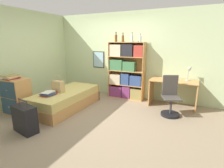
{
  "coord_description": "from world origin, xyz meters",
  "views": [
    {
      "loc": [
        2.24,
        -3.44,
        1.75
      ],
      "look_at": [
        0.5,
        0.19,
        0.75
      ],
      "focal_mm": 28.0,
      "sensor_mm": 36.0,
      "label": 1
    }
  ],
  "objects": [
    {
      "name": "wall_left",
      "position": [
        -2.15,
        0.0,
        1.3
      ],
      "size": [
        0.06,
        10.0,
        2.6
      ],
      "color": "beige",
      "rests_on": "ground_plane"
    },
    {
      "name": "suitcase",
      "position": [
        -0.64,
        -1.35,
        0.27
      ],
      "size": [
        0.56,
        0.35,
        0.66
      ],
      "color": "black",
      "rests_on": "ground_plane"
    },
    {
      "name": "bottle_green",
      "position": [
        -0.01,
        1.54,
        1.83
      ],
      "size": [
        0.08,
        0.08,
        0.29
      ],
      "color": "brown",
      "rests_on": "bookcase"
    },
    {
      "name": "wall_back",
      "position": [
        -0.0,
        1.71,
        1.3
      ],
      "size": [
        10.0,
        0.09,
        2.6
      ],
      "color": "beige",
      "rests_on": "ground_plane"
    },
    {
      "name": "magazine_pile_on_dresser",
      "position": [
        -1.67,
        -0.82,
        0.92
      ],
      "size": [
        0.32,
        0.37,
        0.1
      ],
      "color": "#B2382D",
      "rests_on": "dresser"
    },
    {
      "name": "desk_chair",
      "position": [
        1.79,
        0.73,
        0.31
      ],
      "size": [
        0.53,
        0.53,
        0.95
      ],
      "color": "black",
      "rests_on": "ground_plane"
    },
    {
      "name": "bed",
      "position": [
        -0.77,
        0.02,
        0.23
      ],
      "size": [
        0.93,
        1.95,
        0.47
      ],
      "color": "tan",
      "rests_on": "ground_plane"
    },
    {
      "name": "bottle_blue",
      "position": [
        0.76,
        1.5,
        1.8
      ],
      "size": [
        0.06,
        0.06,
        0.22
      ],
      "color": "#B7BCC1",
      "rests_on": "bookcase"
    },
    {
      "name": "dresser",
      "position": [
        -1.63,
        -0.78,
        0.43
      ],
      "size": [
        0.58,
        0.46,
        0.87
      ],
      "color": "tan",
      "rests_on": "ground_plane"
    },
    {
      "name": "bookcase",
      "position": [
        0.34,
        1.49,
        0.81
      ],
      "size": [
        1.1,
        0.33,
        1.72
      ],
      "color": "tan",
      "rests_on": "ground_plane"
    },
    {
      "name": "desk",
      "position": [
        1.77,
        1.35,
        0.51
      ],
      "size": [
        1.21,
        0.61,
        0.73
      ],
      "color": "tan",
      "rests_on": "ground_plane"
    },
    {
      "name": "handbag",
      "position": [
        -0.84,
        -0.17,
        0.62
      ],
      "size": [
        0.29,
        0.17,
        0.44
      ],
      "color": "tan",
      "rests_on": "bed"
    },
    {
      "name": "desk_lamp",
      "position": [
        2.12,
        1.45,
        1.0
      ],
      "size": [
        0.18,
        0.13,
        0.41
      ],
      "color": "#ADA89E",
      "rests_on": "desk"
    },
    {
      "name": "bottle_brown",
      "position": [
        0.23,
        1.49,
        1.82
      ],
      "size": [
        0.07,
        0.07,
        0.27
      ],
      "color": "brown",
      "rests_on": "bookcase"
    },
    {
      "name": "ground_plane",
      "position": [
        0.0,
        0.0,
        0.0
      ],
      "size": [
        14.0,
        14.0,
        0.0
      ],
      "primitive_type": "plane",
      "color": "gray"
    },
    {
      "name": "bottle_clear",
      "position": [
        0.5,
        1.53,
        1.82
      ],
      "size": [
        0.08,
        0.08,
        0.26
      ],
      "color": "#B7BCC1",
      "rests_on": "bookcase"
    },
    {
      "name": "book_stack_on_bed",
      "position": [
        -0.88,
        -0.48,
        0.51
      ],
      "size": [
        0.3,
        0.38,
        0.09
      ],
      "color": "#334C84",
      "rests_on": "bed"
    }
  ]
}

